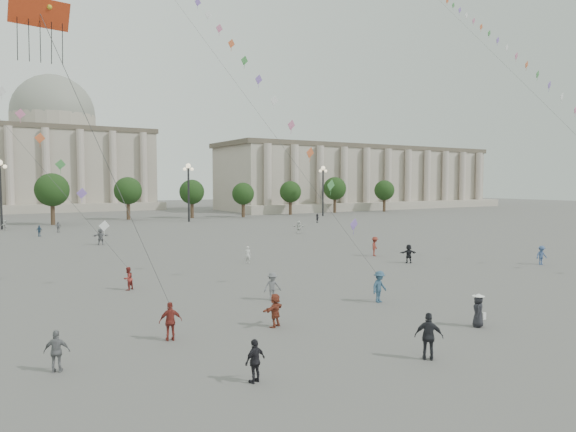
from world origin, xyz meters
TOP-DOWN VIEW (x-y plane):
  - ground at (0.00, 0.00)m, footprint 360.00×360.00m
  - hall_east at (75.00, 93.89)m, footprint 84.00×26.22m
  - hall_central at (0.00, 129.22)m, footprint 48.30×34.30m
  - tree_row at (0.00, 78.00)m, footprint 137.12×5.12m
  - lamp_post_mid_west at (-15.00, 70.00)m, footprint 2.00×0.90m
  - lamp_post_mid_east at (15.00, 70.00)m, footprint 2.00×0.90m
  - lamp_post_far_east at (45.00, 70.00)m, footprint 2.00×0.90m
  - person_crowd_0 at (-11.16, 56.02)m, footprint 0.94×0.78m
  - person_crowd_3 at (14.79, 13.89)m, footprint 1.64×1.00m
  - person_crowd_4 at (-14.68, 67.81)m, footprint 1.05×1.53m
  - person_crowd_6 at (-2.84, 7.57)m, footprint 1.21×0.83m
  - person_crowd_7 at (20.74, 41.57)m, footprint 1.69×1.28m
  - person_crowd_8 at (15.10, 18.79)m, footprint 1.40×1.33m
  - person_crowd_9 at (33.81, 55.87)m, footprint 1.31×1.41m
  - person_crowd_12 at (-6.03, 42.30)m, footprint 1.84×0.76m
  - person_crowd_13 at (2.40, 21.31)m, footprint 0.67×0.63m
  - person_crowd_14 at (24.09, 7.11)m, footprint 1.20×0.87m
  - person_crowd_16 at (-8.22, 60.84)m, footprint 0.97×0.59m
  - tourist_0 at (-10.77, 3.07)m, footprint 1.10×0.61m
  - tourist_1 at (-2.59, -4.91)m, footprint 1.14×1.14m
  - tourist_2 at (-5.56, 2.51)m, footprint 1.62×1.15m
  - tourist_3 at (-15.76, 1.49)m, footprint 1.03×0.72m
  - tourist_4 at (-9.75, -3.33)m, footprint 1.01×0.66m
  - kite_flyer_0 at (-9.65, 15.26)m, footprint 0.96×0.92m
  - kite_flyer_1 at (2.43, 3.77)m, footprint 1.37×0.98m
  - hat_person at (3.14, -2.81)m, footprint 0.95×0.92m
  - dragon_kite at (-15.79, 3.00)m, footprint 3.67×0.81m
  - kite_train_east at (34.85, 19.55)m, footprint 20.42×45.70m

SIDE VIEW (x-z plane):
  - ground at x=0.00m, z-range 0.00..0.00m
  - person_crowd_0 at x=-11.16m, z-range 0.00..1.50m
  - person_crowd_16 at x=-8.22m, z-range 0.00..1.54m
  - person_crowd_13 at x=2.40m, z-range 0.00..1.55m
  - kite_flyer_0 at x=-9.65m, z-range 0.00..1.56m
  - person_crowd_9 at x=33.81m, z-range 0.00..1.58m
  - person_crowd_4 at x=-14.68m, z-range 0.00..1.58m
  - tourist_4 at x=-9.75m, z-range 0.00..1.60m
  - tourist_3 at x=-15.76m, z-range 0.00..1.63m
  - person_crowd_14 at x=24.09m, z-range 0.00..1.68m
  - person_crowd_3 at x=14.79m, z-range 0.00..1.69m
  - tourist_2 at x=-5.56m, z-range 0.00..1.69m
  - person_crowd_6 at x=-2.84m, z-range 0.00..1.73m
  - hat_person at x=3.14m, z-range 0.02..1.71m
  - person_crowd_7 at x=20.74m, z-range 0.00..1.77m
  - tourist_0 at x=-10.77m, z-range 0.00..1.78m
  - person_crowd_8 at x=15.10m, z-range 0.00..1.91m
  - kite_flyer_1 at x=2.43m, z-range 0.00..1.91m
  - person_crowd_12 at x=-6.03m, z-range 0.00..1.93m
  - tourist_1 at x=-2.59m, z-range 0.00..1.94m
  - tree_row at x=0.00m, z-range 1.39..9.39m
  - lamp_post_mid_west at x=-15.00m, z-range 2.03..12.68m
  - lamp_post_mid_east at x=15.00m, z-range 2.03..12.68m
  - lamp_post_far_east at x=45.00m, z-range 2.03..12.68m
  - hall_east at x=75.00m, z-range -0.17..17.03m
  - dragon_kite at x=-15.79m, z-range 6.45..19.71m
  - hall_central at x=0.00m, z-range -3.52..31.98m
  - kite_train_east at x=34.85m, z-range -9.36..54.73m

